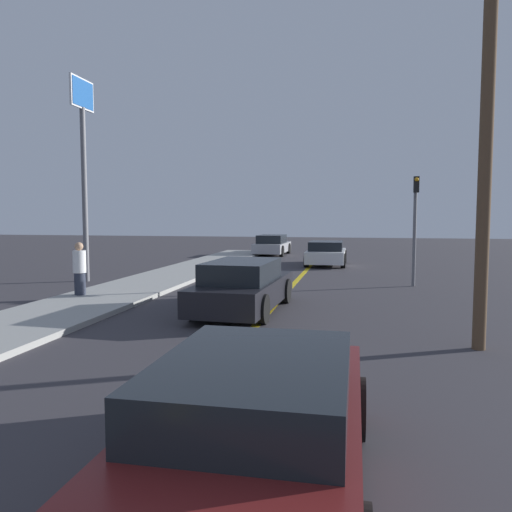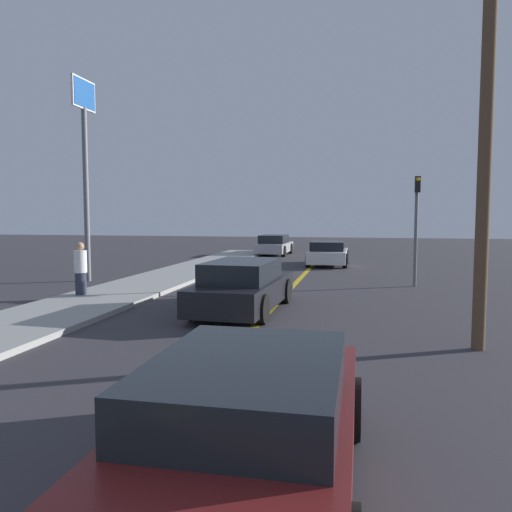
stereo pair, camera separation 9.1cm
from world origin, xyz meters
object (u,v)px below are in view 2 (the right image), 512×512
object	(u,v)px
car_near_right_lane	(251,425)
car_far_distant	(328,253)
car_ahead_center	(243,287)
pedestrian_far_standing	(80,269)
traffic_light	(416,219)
roadside_sign	(85,141)
car_parked_left_lot	(274,245)
utility_pole	(485,145)

from	to	relation	value
car_near_right_lane	car_far_distant	bearing A→B (deg)	91.90
car_ahead_center	car_far_distant	distance (m)	12.69
pedestrian_far_standing	traffic_light	world-z (taller)	traffic_light
car_far_distant	roadside_sign	size ratio (longest dim) A/B	0.51
car_parked_left_lot	car_ahead_center	bearing A→B (deg)	-81.40
car_ahead_center	car_far_distant	xyz separation A→B (m)	(1.40, 12.61, -0.05)
car_ahead_center	roadside_sign	world-z (taller)	roadside_sign
car_far_distant	car_parked_left_lot	bearing A→B (deg)	121.89
car_ahead_center	traffic_light	size ratio (longest dim) A/B	1.22
car_near_right_lane	roadside_sign	world-z (taller)	roadside_sign
car_ahead_center	utility_pole	distance (m)	6.58
pedestrian_far_standing	roadside_sign	size ratio (longest dim) A/B	0.21
car_near_right_lane	car_ahead_center	distance (m)	8.55
car_far_distant	car_ahead_center	bearing A→B (deg)	-96.30
traffic_light	roadside_sign	size ratio (longest dim) A/B	0.51
traffic_light	car_near_right_lane	bearing A→B (deg)	-101.50
car_far_distant	utility_pole	bearing A→B (deg)	-76.33
car_ahead_center	utility_pole	world-z (taller)	utility_pole
car_ahead_center	car_far_distant	world-z (taller)	car_ahead_center
roadside_sign	pedestrian_far_standing	bearing A→B (deg)	-62.43
car_ahead_center	car_parked_left_lot	size ratio (longest dim) A/B	1.09
pedestrian_far_standing	utility_pole	world-z (taller)	utility_pole
car_near_right_lane	utility_pole	xyz separation A→B (m)	(3.10, 5.57, 3.11)
car_near_right_lane	utility_pole	size ratio (longest dim) A/B	0.54
car_far_distant	pedestrian_far_standing	world-z (taller)	pedestrian_far_standing
pedestrian_far_standing	traffic_light	size ratio (longest dim) A/B	0.41
car_ahead_center	utility_pole	xyz separation A→B (m)	(5.12, -2.73, 3.10)
car_parked_left_lot	utility_pole	xyz separation A→B (m)	(7.49, -21.39, 3.13)
car_ahead_center	car_near_right_lane	bearing A→B (deg)	-73.61
car_parked_left_lot	utility_pole	bearing A→B (deg)	-69.33
car_near_right_lane	car_ahead_center	xyz separation A→B (m)	(-2.02, 8.30, 0.02)
car_near_right_lane	pedestrian_far_standing	bearing A→B (deg)	128.29
car_near_right_lane	car_far_distant	size ratio (longest dim) A/B	1.05
car_near_right_lane	car_parked_left_lot	xyz separation A→B (m)	(-4.39, 26.96, -0.02)
car_far_distant	pedestrian_far_standing	bearing A→B (deg)	-119.27
utility_pole	car_ahead_center	bearing A→B (deg)	151.93
car_far_distant	pedestrian_far_standing	distance (m)	13.45
car_parked_left_lot	pedestrian_far_standing	size ratio (longest dim) A/B	2.75
car_far_distant	traffic_light	world-z (taller)	traffic_light
car_ahead_center	roadside_sign	xyz separation A→B (m)	(-7.17, 4.69, 4.63)
pedestrian_far_standing	traffic_light	xyz separation A→B (m)	(10.04, 4.75, 1.46)
pedestrian_far_standing	roadside_sign	world-z (taller)	roadside_sign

